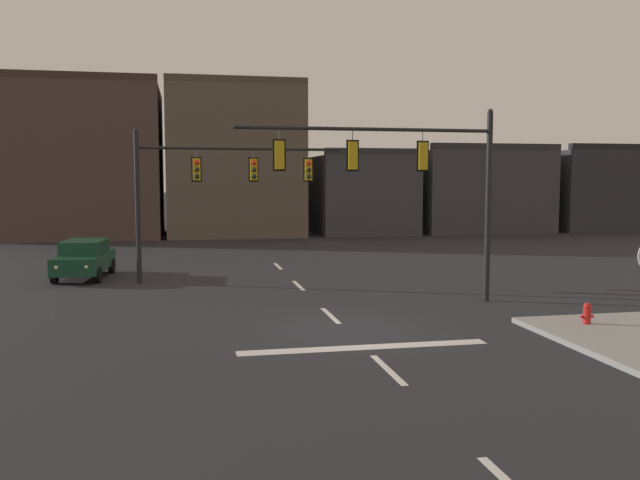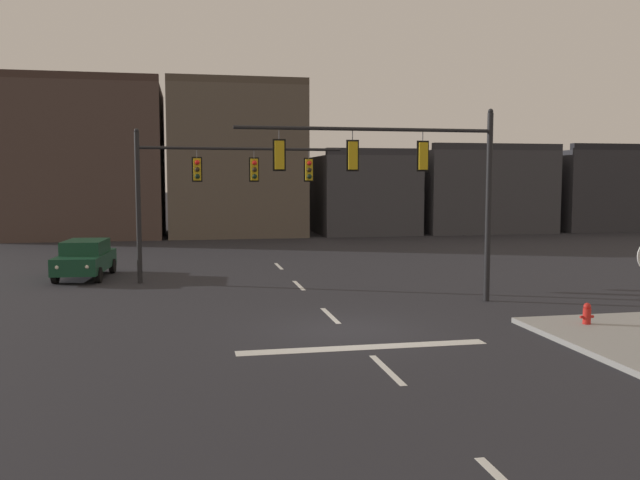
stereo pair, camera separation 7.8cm
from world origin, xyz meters
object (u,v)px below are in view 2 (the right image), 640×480
signal_mast_far_side (210,179)px  car_lot_nearside (85,258)px  signal_mast_near_side (408,171)px  fire_hydrant (587,318)px

signal_mast_far_side → car_lot_nearside: signal_mast_far_side is taller
signal_mast_far_side → car_lot_nearside: size_ratio=1.87×
signal_mast_near_side → car_lot_nearside: 14.73m
signal_mast_near_side → signal_mast_far_side: bearing=133.5°
signal_mast_far_side → fire_hydrant: size_ratio=11.40×
car_lot_nearside → fire_hydrant: (15.28, -13.03, -0.53)m
fire_hydrant → signal_mast_near_side: bearing=129.0°
signal_mast_near_side → car_lot_nearside: size_ratio=1.92×
car_lot_nearside → fire_hydrant: 20.09m
signal_mast_near_side → car_lot_nearside: signal_mast_near_side is taller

